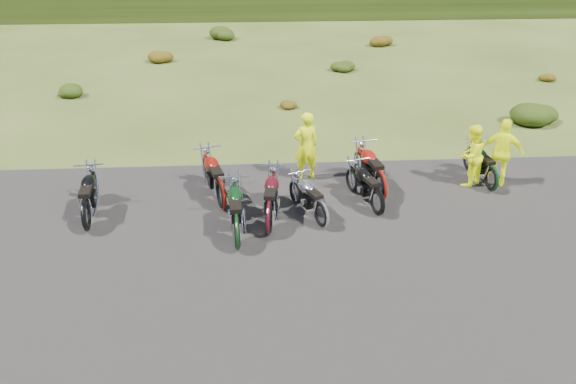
{
  "coord_description": "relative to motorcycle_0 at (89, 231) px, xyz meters",
  "views": [
    {
      "loc": [
        -1.59,
        -11.25,
        6.81
      ],
      "look_at": [
        -0.87,
        0.5,
        0.84
      ],
      "focal_mm": 35.0,
      "sensor_mm": 36.0,
      "label": 1
    }
  ],
  "objects": [
    {
      "name": "shrub_5",
      "position": [
        8.1,
        14.07,
        0.31
      ],
      "size": [
        1.03,
        1.03,
        0.61
      ],
      "primitive_type": "ellipsoid",
      "color": "#22360D",
      "rests_on": "ground"
    },
    {
      "name": "ground",
      "position": [
        5.6,
        -0.43,
        0.0
      ],
      "size": [
        300.0,
        300.0,
        0.0
      ],
      "primitive_type": "plane",
      "color": "#394818",
      "rests_on": "ground"
    },
    {
      "name": "shrub_7",
      "position": [
        13.9,
        6.67,
        0.46
      ],
      "size": [
        1.56,
        1.56,
        0.92
      ],
      "primitive_type": "ellipsoid",
      "color": "#22360D",
      "rests_on": "ground"
    },
    {
      "name": "motorcycle_5",
      "position": [
        6.94,
        0.32,
        0.0
      ],
      "size": [
        1.25,
        2.12,
        1.06
      ],
      "primitive_type": null,
      "rotation": [
        0.0,
        0.0,
        1.88
      ],
      "color": "black",
      "rests_on": "ground"
    },
    {
      "name": "motorcycle_7",
      "position": [
        10.25,
        1.45,
        0.0
      ],
      "size": [
        0.87,
        2.04,
        1.04
      ],
      "primitive_type": null,
      "rotation": [
        0.0,
        0.0,
        1.68
      ],
      "color": "black",
      "rests_on": "ground"
    },
    {
      "name": "shrub_1",
      "position": [
        -3.5,
        10.87,
        0.31
      ],
      "size": [
        1.03,
        1.03,
        0.61
      ],
      "primitive_type": "ellipsoid",
      "color": "#22360D",
      "rests_on": "ground"
    },
    {
      "name": "shrub_4",
      "position": [
        5.2,
        8.77,
        0.23
      ],
      "size": [
        0.77,
        0.77,
        0.45
      ],
      "primitive_type": "ellipsoid",
      "color": "#5E350B",
      "rests_on": "ground"
    },
    {
      "name": "motorcycle_2",
      "position": [
        3.54,
        -1.01,
        0.0
      ],
      "size": [
        0.87,
        2.33,
        1.2
      ],
      "primitive_type": null,
      "rotation": [
        0.0,
        0.0,
        1.62
      ],
      "color": "black",
      "rests_on": "ground"
    },
    {
      "name": "shrub_2",
      "position": [
        -0.6,
        16.17,
        0.38
      ],
      "size": [
        1.3,
        1.3,
        0.77
      ],
      "primitive_type": "ellipsoid",
      "color": "#5E350B",
      "rests_on": "ground"
    },
    {
      "name": "gravel_pad",
      "position": [
        5.6,
        -2.43,
        0.0
      ],
      "size": [
        20.0,
        12.0,
        0.04
      ],
      "primitive_type": "cube",
      "color": "black",
      "rests_on": "ground"
    },
    {
      "name": "shrub_3",
      "position": [
        2.3,
        21.47,
        0.46
      ],
      "size": [
        1.56,
        1.56,
        0.92
      ],
      "primitive_type": "ellipsoid",
      "color": "#22360D",
      "rests_on": "ground"
    },
    {
      "name": "motorcycle_4",
      "position": [
        4.26,
        -0.4,
        0.0
      ],
      "size": [
        0.99,
        2.33,
        1.18
      ],
      "primitive_type": null,
      "rotation": [
        0.0,
        0.0,
        1.46
      ],
      "color": "#450B12",
      "rests_on": "ground"
    },
    {
      "name": "shrub_6",
      "position": [
        11.0,
        19.37,
        0.38
      ],
      "size": [
        1.3,
        1.3,
        0.77
      ],
      "primitive_type": "ellipsoid",
      "color": "#5E350B",
      "rests_on": "ground"
    },
    {
      "name": "motorcycle_0",
      "position": [
        0.0,
        0.0,
        0.0
      ],
      "size": [
        0.98,
        2.28,
        1.16
      ],
      "primitive_type": null,
      "rotation": [
        0.0,
        0.0,
        1.68
      ],
      "color": "black",
      "rests_on": "ground"
    },
    {
      "name": "shrub_8",
      "position": [
        16.8,
        11.97,
        0.23
      ],
      "size": [
        0.77,
        0.77,
        0.45
      ],
      "primitive_type": "ellipsoid",
      "color": "#5E350B",
      "rests_on": "ground"
    },
    {
      "name": "person_right_b",
      "position": [
        10.58,
        1.81,
        0.94
      ],
      "size": [
        1.19,
        0.87,
        1.88
      ],
      "primitive_type": "imported",
      "rotation": [
        0.0,
        0.0,
        2.72
      ],
      "color": "#F3FF0D",
      "rests_on": "ground"
    },
    {
      "name": "motorcycle_6",
      "position": [
        7.17,
        1.08,
        0.0
      ],
      "size": [
        1.16,
        2.39,
        1.2
      ],
      "primitive_type": null,
      "rotation": [
        0.0,
        0.0,
        1.75
      ],
      "color": "#98120B",
      "rests_on": "ground"
    },
    {
      "name": "person_middle",
      "position": [
        5.37,
        2.53,
        0.96
      ],
      "size": [
        0.8,
        0.63,
        1.93
      ],
      "primitive_type": "imported",
      "rotation": [
        0.0,
        0.0,
        3.42
      ],
      "color": "#F3FF0D",
      "rests_on": "ground"
    },
    {
      "name": "motorcycle_1",
      "position": [
        3.1,
        0.85,
        0.0
      ],
      "size": [
        1.41,
        2.44,
        1.21
      ],
      "primitive_type": null,
      "rotation": [
        0.0,
        0.0,
        1.86
      ],
      "color": "maroon",
      "rests_on": "ground"
    },
    {
      "name": "person_right_a",
      "position": [
        9.75,
        1.86,
        0.86
      ],
      "size": [
        1.05,
        1.03,
        1.71
      ],
      "primitive_type": "imported",
      "rotation": [
        0.0,
        0.0,
        3.82
      ],
      "color": "#F3FF0D",
      "rests_on": "ground"
    },
    {
      "name": "motorcycle_3",
      "position": [
        5.5,
        -0.21,
        0.0
      ],
      "size": [
        1.37,
        2.07,
        1.03
      ],
      "primitive_type": null,
      "rotation": [
        0.0,
        0.0,
        1.97
      ],
      "color": "#B1B1B6",
      "rests_on": "ground"
    }
  ]
}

